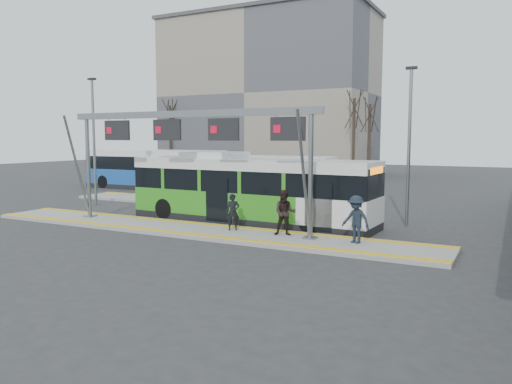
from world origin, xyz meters
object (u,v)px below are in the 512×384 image
at_px(passenger_a, 233,212).
at_px(passenger_c, 356,219).
at_px(gantry, 187,134).
at_px(passenger_b, 285,213).
at_px(hero_bus, 249,191).

bearing_deg(passenger_a, passenger_c, -34.61).
height_order(gantry, passenger_c, gantry).
bearing_deg(passenger_b, passenger_a, 158.68).
xyz_separation_m(hero_bus, passenger_c, (6.23, -2.97, -0.52)).
xyz_separation_m(passenger_a, passenger_b, (2.47, 0.01, 0.14)).
xyz_separation_m(gantry, passenger_a, (2.21, 0.19, -3.36)).
relative_size(gantry, passenger_a, 8.20).
bearing_deg(passenger_c, gantry, -162.98).
xyz_separation_m(passenger_b, passenger_c, (3.02, -0.14, -0.03)).
bearing_deg(passenger_c, hero_bus, 171.07).
distance_m(gantry, hero_bus, 4.33).
bearing_deg(gantry, passenger_a, 4.87).
height_order(passenger_a, passenger_b, passenger_b).
height_order(passenger_b, passenger_c, passenger_b).
height_order(gantry, hero_bus, gantry).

